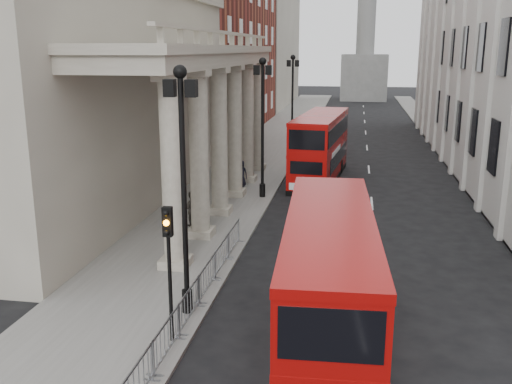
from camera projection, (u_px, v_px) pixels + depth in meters
name	position (u px, v px, depth m)	size (l,w,h in m)	color
ground	(167.00, 381.00, 15.75)	(260.00, 260.00, 0.00)	black
sidewalk_west	(253.00, 165.00, 44.89)	(6.00, 140.00, 0.12)	slate
sidewalk_east	(472.00, 172.00, 42.14)	(3.00, 140.00, 0.12)	slate
kerb	(290.00, 166.00, 44.40)	(0.20, 140.00, 0.14)	slate
portico_building	(90.00, 100.00, 33.23)	(9.00, 28.00, 12.00)	gray
brick_building	(213.00, 29.00, 60.67)	(9.00, 32.00, 22.00)	maroon
west_building_far	(262.00, 42.00, 91.49)	(9.00, 30.00, 20.00)	gray
monument_column	(367.00, 7.00, 98.74)	(8.00, 8.00, 54.20)	#60605E
lamp_post_south	(183.00, 176.00, 18.47)	(1.05, 0.44, 8.32)	black
lamp_post_mid	(263.00, 118.00, 33.76)	(1.05, 0.44, 8.32)	black
lamp_post_north	(292.00, 97.00, 49.04)	(1.05, 0.44, 8.32)	black
traffic_light	(169.00, 250.00, 16.96)	(0.28, 0.33, 4.30)	black
crowd_barriers	(179.00, 321.00, 17.77)	(0.50, 18.75, 1.10)	gray
bus_near	(328.00, 287.00, 16.34)	(2.96, 10.22, 4.36)	#920806
bus_far	(320.00, 146.00, 39.52)	(3.55, 10.76, 4.56)	#A10907
pedestrian_a	(180.00, 207.00, 29.54)	(0.60, 0.39, 1.64)	black
pedestrian_b	(192.00, 209.00, 28.97)	(0.88, 0.69, 1.81)	black
pedestrian_c	(241.00, 173.00, 37.31)	(0.85, 0.56, 1.75)	black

